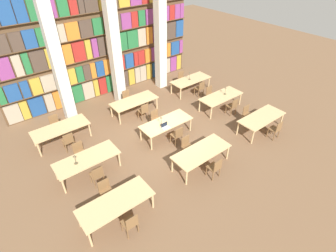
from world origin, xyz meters
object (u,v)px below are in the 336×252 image
(chair_10, at_px, (233,106))
(pillar_right, at_px, (160,36))
(chair_12, at_px, (68,141))
(reading_table_0, at_px, (116,203))
(desk_lamp_2, at_px, (225,89))
(chair_8, at_px, (177,135))
(pillar_center, at_px, (114,47))
(reading_table_3, at_px, (87,160))
(reading_table_7, at_px, (134,102))
(chair_4, at_px, (276,129))
(chair_2, at_px, (215,167))
(reading_table_6, at_px, (60,129))
(chair_17, at_px, (182,78))
(chair_9, at_px, (156,119))
(chair_6, at_px, (97,175))
(desk_lamp_0, at_px, (75,158))
(chair_7, at_px, (80,152))
(reading_table_5, at_px, (221,97))
(chair_15, at_px, (127,98))
(laptop, at_px, (165,127))
(pillar_left, at_px, (57,60))
(desk_lamp_1, at_px, (161,119))
(chair_13, at_px, (55,124))
(chair_16, at_px, (200,88))
(chair_11, at_px, (210,94))
(chair_3, at_px, (187,146))
(reading_table_4, at_px, (166,123))
(chair_0, at_px, (130,223))
(reading_table_2, at_px, (262,118))
(reading_table_1, at_px, (201,152))
(reading_table_8, at_px, (191,80))
(chair_14, at_px, (144,111))
(desk_lamp_3, at_px, (190,74))
(chair_5, at_px, (247,114))

(chair_10, bearing_deg, pillar_right, 101.26)
(chair_12, bearing_deg, reading_table_0, -90.32)
(desk_lamp_2, bearing_deg, chair_8, -167.31)
(pillar_center, xyz_separation_m, chair_8, (0.05, -4.83, -2.51))
(reading_table_3, distance_m, reading_table_7, 4.40)
(chair_4, bearing_deg, chair_2, 179.91)
(desk_lamp_2, bearing_deg, reading_table_6, 163.01)
(pillar_right, distance_m, reading_table_7, 4.02)
(chair_17, bearing_deg, chair_9, 33.78)
(chair_6, relative_size, desk_lamp_2, 2.14)
(desk_lamp_0, relative_size, chair_8, 0.44)
(chair_10, bearing_deg, chair_17, 89.48)
(reading_table_0, distance_m, chair_7, 3.18)
(reading_table_5, height_order, chair_15, chair_15)
(desk_lamp_2, bearing_deg, laptop, -174.46)
(pillar_left, height_order, desk_lamp_1, pillar_left)
(chair_6, xyz_separation_m, chair_13, (-0.10, 4.06, 0.00))
(chair_10, height_order, chair_16, same)
(reading_table_5, height_order, reading_table_6, same)
(pillar_left, xyz_separation_m, chair_11, (6.54, -3.17, -2.51))
(chair_3, xyz_separation_m, chair_17, (3.87, 4.84, 0.00))
(chair_3, distance_m, desk_lamp_1, 1.64)
(pillar_right, height_order, chair_17, pillar_right)
(reading_table_4, height_order, desk_lamp_2, desk_lamp_2)
(chair_0, bearing_deg, reading_table_2, 6.40)
(reading_table_1, distance_m, reading_table_2, 3.79)
(chair_12, distance_m, reading_table_8, 7.58)
(chair_3, height_order, chair_12, same)
(chair_6, relative_size, desk_lamp_0, 2.25)
(reading_table_8, bearing_deg, chair_12, -174.11)
(chair_3, distance_m, chair_17, 6.20)
(reading_table_0, distance_m, chair_16, 8.63)
(reading_table_2, relative_size, chair_17, 2.62)
(reading_table_0, bearing_deg, reading_table_7, 52.68)
(chair_12, xyz_separation_m, chair_17, (7.55, 1.55, 0.00))
(reading_table_1, relative_size, chair_6, 2.62)
(pillar_right, relative_size, chair_15, 6.68)
(chair_0, distance_m, reading_table_4, 4.98)
(reading_table_3, relative_size, reading_table_8, 1.00)
(pillar_right, bearing_deg, chair_14, -140.16)
(chair_8, bearing_deg, desk_lamp_3, 42.23)
(pillar_left, xyz_separation_m, reading_table_3, (-0.88, -4.08, -2.34))
(chair_2, xyz_separation_m, chair_14, (0.08, 4.83, 0.00))
(reading_table_2, xyz_separation_m, chair_12, (-7.51, 4.07, -0.17))
(chair_10, relative_size, chair_16, 1.00)
(chair_0, height_order, laptop, laptop)
(pillar_left, bearing_deg, chair_16, -19.56)
(chair_6, bearing_deg, reading_table_0, -94.23)
(chair_14, bearing_deg, reading_table_6, 168.19)
(chair_5, distance_m, chair_10, 0.92)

